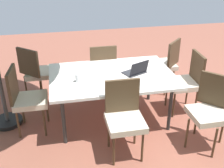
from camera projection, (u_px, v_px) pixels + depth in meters
name	position (u px, v px, depth m)	size (l,w,h in m)	color
ground_plane	(112.00, 119.00, 4.40)	(10.00, 10.00, 0.02)	#935442
dining_table	(112.00, 78.00, 4.08)	(1.80, 1.22, 0.76)	silver
chair_southwest	(165.00, 62.00, 5.01)	(0.59, 0.59, 0.98)	beige
chair_west	(187.00, 80.00, 4.37)	(0.47, 0.46, 0.98)	beige
chair_north	(124.00, 116.00, 3.46)	(0.46, 0.46, 0.98)	beige
chair_east	(26.00, 97.00, 3.89)	(0.48, 0.47, 0.98)	beige
chair_northwest	(210.00, 108.00, 3.62)	(0.59, 0.59, 0.98)	beige
chair_south	(102.00, 67.00, 4.81)	(0.46, 0.46, 0.98)	beige
chair_southeast	(36.00, 71.00, 4.68)	(0.59, 0.59, 0.98)	beige
laptop	(136.00, 71.00, 4.07)	(0.39, 0.36, 0.21)	#2D2D33
cup	(78.00, 78.00, 3.83)	(0.07, 0.07, 0.11)	white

